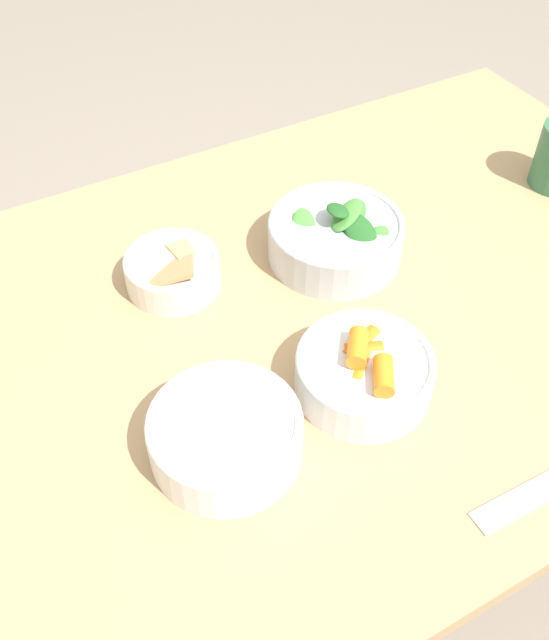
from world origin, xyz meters
name	(u,v)px	position (x,y,z in m)	size (l,w,h in m)	color
ground_plane	(313,550)	(0.00, 0.00, 0.00)	(10.00, 10.00, 0.00)	gray
dining_table	(330,356)	(0.00, 0.00, 0.62)	(1.22, 0.82, 0.73)	tan
bowl_carrots	(364,371)	(0.05, 0.14, 0.76)	(0.16, 0.16, 0.07)	silver
bowl_greens	(336,236)	(-0.05, -0.08, 0.76)	(0.19, 0.19, 0.09)	silver
bowl_beans_hotdog	(226,436)	(0.23, 0.14, 0.76)	(0.17, 0.17, 0.06)	white
bowl_cookies	(173,269)	(0.17, -0.13, 0.75)	(0.13, 0.13, 0.06)	silver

